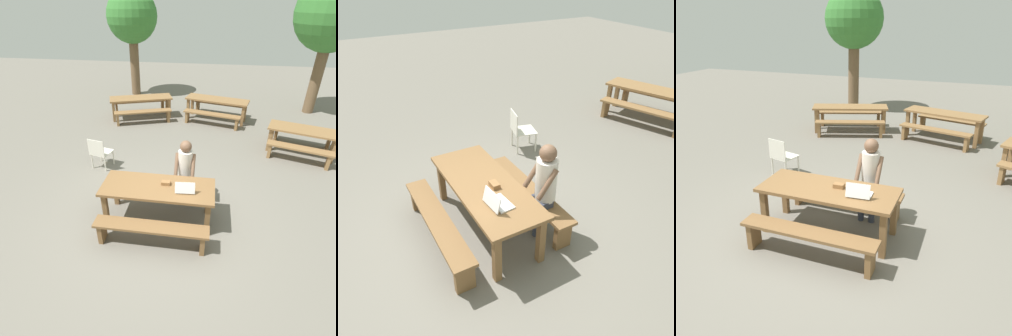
% 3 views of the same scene
% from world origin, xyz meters
% --- Properties ---
extents(ground_plane, '(30.00, 30.00, 0.00)m').
position_xyz_m(ground_plane, '(0.00, 0.00, 0.00)').
color(ground_plane, slate).
extents(picnic_table_front, '(2.05, 0.82, 0.75)m').
position_xyz_m(picnic_table_front, '(0.00, 0.00, 0.65)').
color(picnic_table_front, brown).
rests_on(picnic_table_front, ground).
extents(bench_near, '(1.94, 0.30, 0.44)m').
position_xyz_m(bench_near, '(0.00, -0.70, 0.34)').
color(bench_near, brown).
rests_on(bench_near, ground).
extents(bench_far, '(1.94, 0.30, 0.44)m').
position_xyz_m(bench_far, '(0.00, 0.70, 0.34)').
color(bench_far, brown).
rests_on(bench_far, ground).
extents(laptop, '(0.36, 0.29, 0.22)m').
position_xyz_m(laptop, '(0.50, -0.07, 0.80)').
color(laptop, white).
rests_on(laptop, picnic_table_front).
extents(small_pouch, '(0.16, 0.10, 0.06)m').
position_xyz_m(small_pouch, '(0.13, 0.08, 0.78)').
color(small_pouch, olive).
rests_on(small_pouch, picnic_table_front).
extents(person_seated, '(0.40, 0.40, 1.35)m').
position_xyz_m(person_seated, '(0.43, 0.67, 0.79)').
color(person_seated, '#333847').
rests_on(person_seated, ground).
extents(plastic_chair, '(0.53, 0.53, 0.81)m').
position_xyz_m(plastic_chair, '(-1.75, 1.64, 0.44)').
color(plastic_chair, silver).
rests_on(plastic_chair, ground).
extents(picnic_table_mid, '(2.22, 1.32, 0.73)m').
position_xyz_m(picnic_table_mid, '(-1.54, 5.15, 0.62)').
color(picnic_table_mid, olive).
rests_on(picnic_table_mid, ground).
extents(bench_mid_south, '(1.90, 0.92, 0.44)m').
position_xyz_m(bench_mid_south, '(-1.36, 4.62, 0.34)').
color(bench_mid_south, olive).
rests_on(bench_mid_south, ground).
extents(bench_mid_north, '(1.90, 0.92, 0.44)m').
position_xyz_m(bench_mid_north, '(-1.73, 5.68, 0.34)').
color(bench_mid_north, olive).
rests_on(bench_mid_north, ground).
extents(picnic_table_rear, '(2.19, 1.16, 0.74)m').
position_xyz_m(picnic_table_rear, '(1.07, 5.33, 0.63)').
color(picnic_table_rear, olive).
rests_on(picnic_table_rear, ground).
extents(bench_rear_south, '(1.90, 0.76, 0.43)m').
position_xyz_m(bench_rear_south, '(0.92, 4.76, 0.33)').
color(bench_rear_south, olive).
rests_on(bench_rear_south, ground).
extents(bench_rear_north, '(1.90, 0.76, 0.43)m').
position_xyz_m(bench_rear_north, '(1.22, 5.90, 0.33)').
color(bench_rear_north, olive).
rests_on(bench_rear_north, ground).
extents(picnic_table_distant, '(1.91, 1.21, 0.70)m').
position_xyz_m(picnic_table_distant, '(3.36, 3.21, 0.59)').
color(picnic_table_distant, olive).
rests_on(picnic_table_distant, ground).
extents(bench_distant_south, '(1.62, 0.78, 0.43)m').
position_xyz_m(bench_distant_south, '(3.17, 2.65, 0.32)').
color(bench_distant_south, olive).
rests_on(bench_distant_south, ground).
extents(bench_distant_north, '(1.62, 0.78, 0.43)m').
position_xyz_m(bench_distant_north, '(3.54, 3.77, 0.32)').
color(bench_distant_north, olive).
rests_on(bench_distant_north, ground).
extents(tree_left, '(2.40, 2.40, 4.48)m').
position_xyz_m(tree_left, '(4.49, 6.62, 3.23)').
color(tree_left, brown).
rests_on(tree_left, ground).
extents(tree_right, '(2.00, 2.00, 4.06)m').
position_xyz_m(tree_right, '(-2.44, 7.94, 2.98)').
color(tree_right, brown).
rests_on(tree_right, ground).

